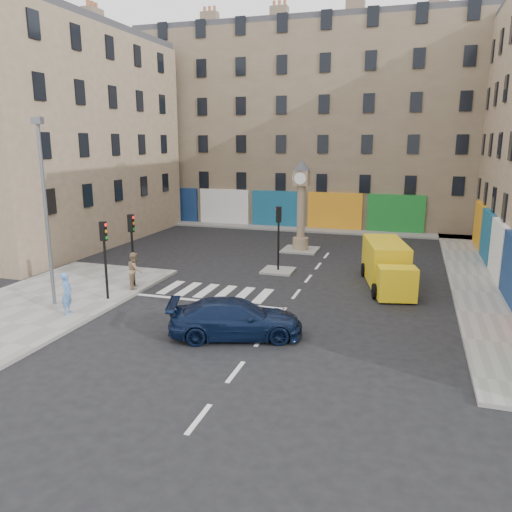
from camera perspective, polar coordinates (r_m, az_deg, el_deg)
The scene contains 17 objects.
ground at distance 21.33m, azimuth 2.21°, elevation -7.46°, with size 120.00×120.00×0.00m, color black.
sidewalk_left at distance 24.81m, azimuth -24.60°, elevation -5.52°, with size 7.00×16.00×0.15m, color gray.
sidewalk_right at distance 30.42m, azimuth 23.47°, elevation -2.13°, with size 2.60×30.00×0.15m, color gray.
sidewalk_far at distance 43.14m, azimuth 4.83°, elevation 3.12°, with size 32.00×2.40×0.15m, color gray.
island_near at distance 29.18m, azimuth 2.54°, elevation -1.68°, with size 1.80×1.80×0.12m, color gray.
island_far at distance 34.86m, azimuth 5.08°, elevation 0.72°, with size 2.40×2.40×0.12m, color gray.
building_far at distance 48.19m, azimuth 6.59°, elevation 14.18°, with size 32.00×10.00×17.00m, color #7F6F55.
building_left at distance 39.55m, azimuth -20.82°, elevation 12.26°, with size 8.00×20.00×15.00m, color tan.
traffic_light_left_near at distance 24.19m, azimuth -16.94°, elevation 0.92°, with size 0.28×0.22×3.70m.
traffic_light_left_far at distance 26.17m, azimuth -14.01°, elevation 1.98°, with size 0.28×0.22×3.70m.
traffic_light_island at distance 28.64m, azimuth 2.59°, elevation 3.22°, with size 0.28×0.22×3.70m.
lamp_post at distance 23.90m, azimuth -22.96°, elevation 5.59°, with size 0.50×0.25×8.30m.
clock_pillar at distance 34.28m, azimuth 5.20°, elevation 6.42°, with size 1.20×1.20×6.10m.
navy_sedan at distance 19.46m, azimuth -2.34°, elevation -7.15°, with size 2.10×5.16×1.50m, color black.
yellow_van at distance 27.04m, azimuth 14.73°, elevation -0.98°, with size 3.17×6.42×2.25m.
pedestrian_blue at distance 23.02m, azimuth -20.80°, elevation -3.99°, with size 0.66×0.44×1.82m, color #537EBD.
pedestrian_tan at distance 26.03m, azimuth -13.69°, elevation -1.57°, with size 0.89×0.69×1.84m, color tan.
Camera 1 is at (5.18, -19.30, 7.46)m, focal length 35.00 mm.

